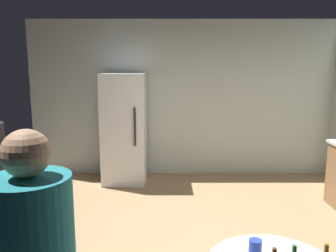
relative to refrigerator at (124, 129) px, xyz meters
name	(u,v)px	position (x,y,z in m)	size (l,w,h in m)	color
wall_back	(183,99)	(0.98, 0.43, 0.45)	(5.32, 0.06, 2.70)	beige
refrigerator	(124,129)	(0.00, 0.00, 0.00)	(0.70, 0.68, 1.80)	white
plastic_cup_blue	(255,248)	(1.26, -3.53, -0.11)	(0.08, 0.08, 0.11)	blue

